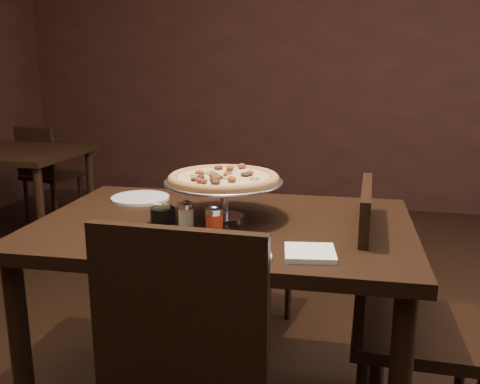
# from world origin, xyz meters

# --- Properties ---
(room) EXTENTS (6.04, 7.04, 2.84)m
(room) POSITION_xyz_m (0.06, 0.03, 1.40)
(room) COLOR black
(room) RESTS_ON ground
(dining_table) EXTENTS (1.37, 0.95, 0.83)m
(dining_table) POSITION_xyz_m (-0.02, 0.08, 0.72)
(dining_table) COLOR black
(dining_table) RESTS_ON ground
(background_table) EXTENTS (1.21, 0.81, 0.76)m
(background_table) POSITION_xyz_m (-2.20, 1.71, 0.66)
(background_table) COLOR black
(background_table) RESTS_ON ground
(pizza_stand) EXTENTS (0.44, 0.44, 0.18)m
(pizza_stand) POSITION_xyz_m (-0.03, 0.13, 0.98)
(pizza_stand) COLOR silver
(pizza_stand) RESTS_ON dining_table
(parmesan_shaker) EXTENTS (0.06, 0.06, 0.10)m
(parmesan_shaker) POSITION_xyz_m (-0.13, -0.01, 0.88)
(parmesan_shaker) COLOR beige
(parmesan_shaker) RESTS_ON dining_table
(pepper_flake_shaker) EXTENTS (0.06, 0.06, 0.11)m
(pepper_flake_shaker) POSITION_xyz_m (-0.01, -0.08, 0.88)
(pepper_flake_shaker) COLOR maroon
(pepper_flake_shaker) RESTS_ON dining_table
(packet_caddy) EXTENTS (0.09, 0.09, 0.07)m
(packet_caddy) POSITION_xyz_m (-0.23, 0.02, 0.86)
(packet_caddy) COLOR black
(packet_caddy) RESTS_ON dining_table
(napkin_stack) EXTENTS (0.17, 0.17, 0.02)m
(napkin_stack) POSITION_xyz_m (0.32, -0.19, 0.84)
(napkin_stack) COLOR white
(napkin_stack) RESTS_ON dining_table
(plate_left) EXTENTS (0.24, 0.24, 0.01)m
(plate_left) POSITION_xyz_m (-0.44, 0.30, 0.84)
(plate_left) COLOR silver
(plate_left) RESTS_ON dining_table
(plate_near) EXTENTS (0.23, 0.23, 0.01)m
(plate_near) POSITION_xyz_m (0.10, -0.27, 0.84)
(plate_near) COLOR silver
(plate_near) RESTS_ON dining_table
(serving_spatula) EXTENTS (0.16, 0.16, 0.02)m
(serving_spatula) POSITION_xyz_m (0.02, 0.11, 0.98)
(serving_spatula) COLOR silver
(serving_spatula) RESTS_ON pizza_stand
(chair_far) EXTENTS (0.48, 0.48, 0.90)m
(chair_far) POSITION_xyz_m (-0.12, 0.81, 0.49)
(chair_far) COLOR black
(chair_far) RESTS_ON ground
(chair_side) EXTENTS (0.46, 0.46, 0.98)m
(chair_side) POSITION_xyz_m (0.60, 0.12, 0.54)
(chair_side) COLOR black
(chair_side) RESTS_ON ground
(bg_chair_far) EXTENTS (0.46, 0.46, 0.86)m
(bg_chair_far) POSITION_xyz_m (-2.25, 2.36, 0.47)
(bg_chair_far) COLOR black
(bg_chair_far) RESTS_ON ground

